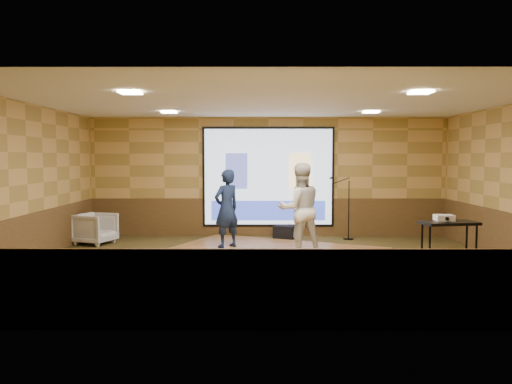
{
  "coord_description": "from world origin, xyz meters",
  "views": [
    {
      "loc": [
        -0.26,
        -9.13,
        2.0
      ],
      "look_at": [
        -0.3,
        0.83,
        1.3
      ],
      "focal_mm": 35.0,
      "sensor_mm": 36.0,
      "label": 1
    }
  ],
  "objects_px": {
    "dance_floor": "(269,253)",
    "player_left": "(227,209)",
    "av_table": "(449,239)",
    "projector_screen": "(268,178)",
    "mic_stand": "(346,219)",
    "duffel_bag": "(285,232)",
    "player_right": "(300,209)",
    "projector": "(444,218)",
    "banquet_chair": "(95,229)"
  },
  "relations": [
    {
      "from": "projector",
      "to": "mic_stand",
      "type": "height_order",
      "value": "mic_stand"
    },
    {
      "from": "player_left",
      "to": "duffel_bag",
      "type": "relative_size",
      "value": 3.38
    },
    {
      "from": "player_left",
      "to": "av_table",
      "type": "bearing_deg",
      "value": 105.14
    },
    {
      "from": "projector_screen",
      "to": "mic_stand",
      "type": "bearing_deg",
      "value": -15.8
    },
    {
      "from": "projector_screen",
      "to": "mic_stand",
      "type": "relative_size",
      "value": 2.16
    },
    {
      "from": "player_right",
      "to": "av_table",
      "type": "height_order",
      "value": "player_right"
    },
    {
      "from": "dance_floor",
      "to": "player_left",
      "type": "relative_size",
      "value": 2.58
    },
    {
      "from": "projector_screen",
      "to": "av_table",
      "type": "distance_m",
      "value": 5.33
    },
    {
      "from": "dance_floor",
      "to": "mic_stand",
      "type": "distance_m",
      "value": 2.7
    },
    {
      "from": "dance_floor",
      "to": "duffel_bag",
      "type": "bearing_deg",
      "value": 78.05
    },
    {
      "from": "player_left",
      "to": "player_right",
      "type": "bearing_deg",
      "value": 111.62
    },
    {
      "from": "duffel_bag",
      "to": "projector_screen",
      "type": "bearing_deg",
      "value": 136.13
    },
    {
      "from": "player_left",
      "to": "player_right",
      "type": "distance_m",
      "value": 1.73
    },
    {
      "from": "mic_stand",
      "to": "banquet_chair",
      "type": "height_order",
      "value": "mic_stand"
    },
    {
      "from": "banquet_chair",
      "to": "duffel_bag",
      "type": "xyz_separation_m",
      "value": [
        4.4,
        0.84,
        -0.2
      ]
    },
    {
      "from": "projector",
      "to": "av_table",
      "type": "bearing_deg",
      "value": -62.95
    },
    {
      "from": "projector",
      "to": "dance_floor",
      "type": "bearing_deg",
      "value": 146.82
    },
    {
      "from": "player_right",
      "to": "projector",
      "type": "bearing_deg",
      "value": 130.24
    },
    {
      "from": "player_right",
      "to": "banquet_chair",
      "type": "xyz_separation_m",
      "value": [
        -4.58,
        1.37,
        -0.6
      ]
    },
    {
      "from": "player_left",
      "to": "banquet_chair",
      "type": "distance_m",
      "value": 3.15
    },
    {
      "from": "player_right",
      "to": "dance_floor",
      "type": "bearing_deg",
      "value": -31.35
    },
    {
      "from": "av_table",
      "to": "mic_stand",
      "type": "relative_size",
      "value": 0.61
    },
    {
      "from": "banquet_chair",
      "to": "duffel_bag",
      "type": "bearing_deg",
      "value": -59.55
    },
    {
      "from": "player_right",
      "to": "mic_stand",
      "type": "xyz_separation_m",
      "value": [
        1.3,
        2.05,
        -0.46
      ]
    },
    {
      "from": "player_left",
      "to": "player_right",
      "type": "height_order",
      "value": "player_right"
    },
    {
      "from": "projector_screen",
      "to": "dance_floor",
      "type": "height_order",
      "value": "projector_screen"
    },
    {
      "from": "dance_floor",
      "to": "av_table",
      "type": "height_order",
      "value": "av_table"
    },
    {
      "from": "mic_stand",
      "to": "dance_floor",
      "type": "bearing_deg",
      "value": -160.9
    },
    {
      "from": "player_left",
      "to": "av_table",
      "type": "relative_size",
      "value": 1.81
    },
    {
      "from": "player_left",
      "to": "duffel_bag",
      "type": "height_order",
      "value": "player_left"
    },
    {
      "from": "player_right",
      "to": "av_table",
      "type": "xyz_separation_m",
      "value": [
        2.31,
        -1.81,
        -0.3
      ]
    },
    {
      "from": "player_left",
      "to": "mic_stand",
      "type": "height_order",
      "value": "player_left"
    },
    {
      "from": "projector",
      "to": "banquet_chair",
      "type": "xyz_separation_m",
      "value": [
        -6.84,
        3.08,
        -0.63
      ]
    },
    {
      "from": "av_table",
      "to": "projector",
      "type": "height_order",
      "value": "projector"
    },
    {
      "from": "av_table",
      "to": "projector",
      "type": "relative_size",
      "value": 3.2
    },
    {
      "from": "player_left",
      "to": "player_right",
      "type": "relative_size",
      "value": 0.92
    },
    {
      "from": "dance_floor",
      "to": "duffel_bag",
      "type": "distance_m",
      "value": 2.05
    },
    {
      "from": "player_left",
      "to": "duffel_bag",
      "type": "distance_m",
      "value": 2.07
    },
    {
      "from": "projector_screen",
      "to": "player_right",
      "type": "bearing_deg",
      "value": -77.31
    },
    {
      "from": "player_left",
      "to": "mic_stand",
      "type": "relative_size",
      "value": 1.11
    },
    {
      "from": "projector_screen",
      "to": "duffel_bag",
      "type": "relative_size",
      "value": 6.59
    },
    {
      "from": "dance_floor",
      "to": "banquet_chair",
      "type": "height_order",
      "value": "banquet_chair"
    },
    {
      "from": "player_left",
      "to": "duffel_bag",
      "type": "xyz_separation_m",
      "value": [
        1.34,
        1.4,
        -0.72
      ]
    },
    {
      "from": "av_table",
      "to": "duffel_bag",
      "type": "xyz_separation_m",
      "value": [
        -2.49,
        4.02,
        -0.5
      ]
    },
    {
      "from": "projector_screen",
      "to": "duffel_bag",
      "type": "xyz_separation_m",
      "value": [
        0.4,
        -0.38,
        -1.32
      ]
    },
    {
      "from": "projector_screen",
      "to": "player_right",
      "type": "height_order",
      "value": "projector_screen"
    },
    {
      "from": "projector",
      "to": "duffel_bag",
      "type": "xyz_separation_m",
      "value": [
        -2.45,
        3.92,
        -0.83
      ]
    },
    {
      "from": "mic_stand",
      "to": "banquet_chair",
      "type": "bearing_deg",
      "value": 161.75
    },
    {
      "from": "player_right",
      "to": "duffel_bag",
      "type": "bearing_deg",
      "value": -97.72
    },
    {
      "from": "dance_floor",
      "to": "player_left",
      "type": "distance_m",
      "value": 1.4
    }
  ]
}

